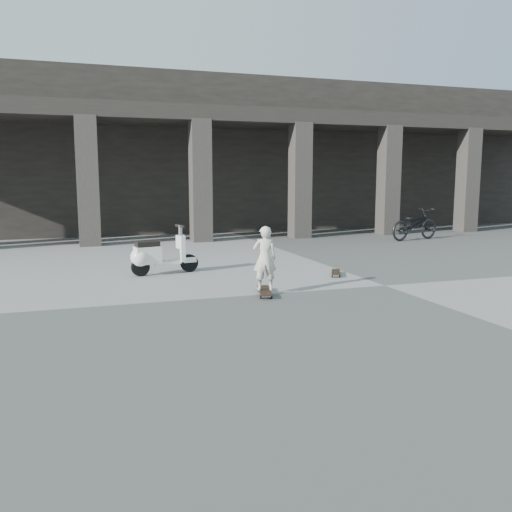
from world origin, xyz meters
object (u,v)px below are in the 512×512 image
object	(u,v)px
skateboard_spare	(336,272)
scooter	(153,256)
bicycle	(414,224)
longboard	(265,291)
child	(265,258)

from	to	relation	value
skateboard_spare	scooter	size ratio (longest dim) A/B	0.47
skateboard_spare	bicycle	xyz separation A→B (m)	(5.62, 5.23, 0.47)
longboard	scooter	world-z (taller)	scooter
longboard	child	bearing A→B (deg)	-165.15
scooter	child	bearing A→B (deg)	-69.34
longboard	skateboard_spare	distance (m)	2.54
longboard	scooter	size ratio (longest dim) A/B	0.61
child	scooter	world-z (taller)	child
skateboard_spare	child	distance (m)	2.61
scooter	bicycle	world-z (taller)	scooter
child	bicycle	size ratio (longest dim) A/B	0.57
skateboard_spare	child	world-z (taller)	child
longboard	skateboard_spare	world-z (taller)	longboard
longboard	skateboard_spare	xyz separation A→B (m)	(2.14, 1.37, -0.01)
longboard	skateboard_spare	bearing A→B (deg)	-42.59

